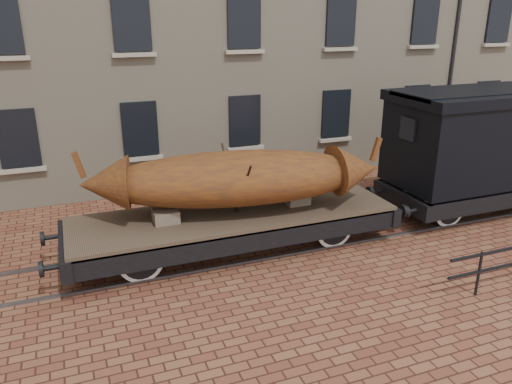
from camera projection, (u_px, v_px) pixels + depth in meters
name	position (u px, v px, depth m)	size (l,w,h in m)	color
ground	(274.00, 244.00, 12.87)	(90.00, 90.00, 0.00)	brown
rail_track	(274.00, 243.00, 12.86)	(30.00, 1.52, 0.06)	#59595E
flatcar_wagon	(234.00, 220.00, 12.22)	(8.88, 2.41, 1.34)	#4F3C2F
iron_boat	(236.00, 178.00, 11.87)	(7.25, 3.06, 1.71)	brown
goods_van	(493.00, 136.00, 14.43)	(7.02, 2.56, 3.63)	black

